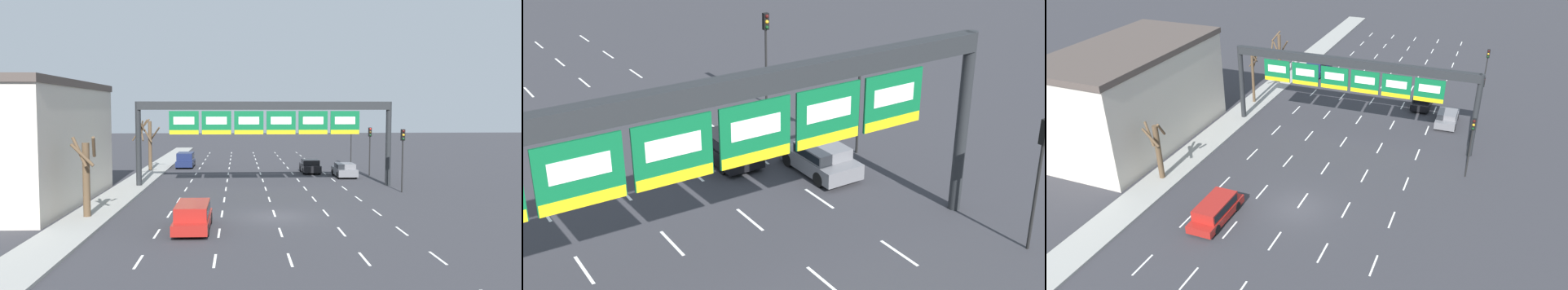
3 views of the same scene
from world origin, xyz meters
TOP-DOWN VIEW (x-y plane):
  - lane_dashes at (0.00, 13.50)m, footprint 13.32×67.00m
  - sign_gantry at (-0.00, 12.37)m, footprint 21.87×0.70m
  - car_grey at (8.09, 18.06)m, footprint 1.92×4.05m
  - car_black at (5.19, 21.35)m, footprint 1.83×4.01m
  - traffic_light_near_gantry at (10.71, 26.96)m, footprint 0.30×0.35m
  - traffic_light_mid_block at (10.78, 18.88)m, footprint 0.30×0.35m
  - traffic_light_far_end at (10.75, 8.73)m, footprint 0.30×0.35m

SIDE VIEW (x-z plane):
  - lane_dashes at x=0.00m, z-range 0.00..0.01m
  - car_grey at x=8.09m, z-range 0.05..1.41m
  - car_black at x=5.19m, z-range 0.05..1.45m
  - traffic_light_mid_block at x=10.78m, z-range 1.02..5.82m
  - traffic_light_far_end at x=10.75m, z-range 1.06..6.08m
  - traffic_light_near_gantry at x=10.71m, z-range 1.07..6.15m
  - sign_gantry at x=0.00m, z-range 2.32..9.58m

